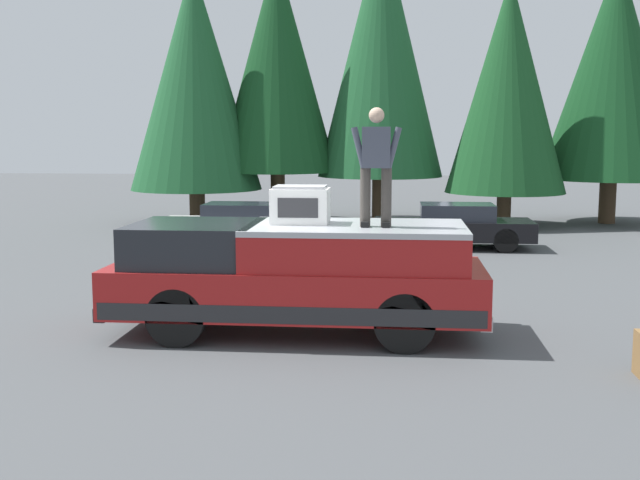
{
  "coord_description": "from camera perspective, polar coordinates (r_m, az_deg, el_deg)",
  "views": [
    {
      "loc": [
        -11.59,
        -2.03,
        2.97
      ],
      "look_at": [
        0.23,
        -0.89,
        1.35
      ],
      "focal_mm": 43.76,
      "sensor_mm": 36.0,
      "label": 1
    }
  ],
  "objects": [
    {
      "name": "ground_plane",
      "position": [
        12.13,
        -4.29,
        -6.42
      ],
      "size": [
        90.0,
        90.0,
        0.0
      ],
      "primitive_type": "plane",
      "color": "#4C4F51"
    },
    {
      "name": "pickup_truck",
      "position": [
        11.6,
        -1.68,
        -2.65
      ],
      "size": [
        2.01,
        5.54,
        1.65
      ],
      "color": "maroon",
      "rests_on": "ground"
    },
    {
      "name": "compressor_unit",
      "position": [
        11.57,
        -1.43,
        2.59
      ],
      "size": [
        0.65,
        0.84,
        0.56
      ],
      "color": "white",
      "rests_on": "pickup_truck"
    },
    {
      "name": "person_on_truck_bed",
      "position": [
        11.13,
        4.13,
        5.59
      ],
      "size": [
        0.29,
        0.72,
        1.69
      ],
      "color": "#423D38",
      "rests_on": "pickup_truck"
    },
    {
      "name": "parked_car_black",
      "position": [
        20.66,
        9.75,
        1.02
      ],
      "size": [
        1.64,
        4.1,
        1.16
      ],
      "color": "black",
      "rests_on": "ground"
    },
    {
      "name": "parked_car_white",
      "position": [
        20.63,
        -5.97,
        1.08
      ],
      "size": [
        1.64,
        4.1,
        1.16
      ],
      "color": "white",
      "rests_on": "ground"
    },
    {
      "name": "conifer_far_left",
      "position": [
        27.73,
        20.7,
        11.6
      ],
      "size": [
        4.54,
        4.54,
        8.66
      ],
      "color": "#4C3826",
      "rests_on": "ground"
    },
    {
      "name": "conifer_left",
      "position": [
        25.9,
        13.56,
        10.92
      ],
      "size": [
        3.84,
        3.84,
        7.91
      ],
      "color": "#4C3826",
      "rests_on": "ground"
    },
    {
      "name": "conifer_center_left",
      "position": [
        26.76,
        4.48,
        13.64
      ],
      "size": [
        4.22,
        4.22,
        9.91
      ],
      "color": "#4C3826",
      "rests_on": "ground"
    },
    {
      "name": "conifer_center_right",
      "position": [
        26.66,
        -3.17,
        12.73
      ],
      "size": [
        4.04,
        4.04,
        8.89
      ],
      "color": "#4C3826",
      "rests_on": "ground"
    },
    {
      "name": "conifer_right",
      "position": [
        26.38,
        -9.16,
        11.57
      ],
      "size": [
        4.33,
        4.33,
        8.41
      ],
      "color": "#4C3826",
      "rests_on": "ground"
    }
  ]
}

